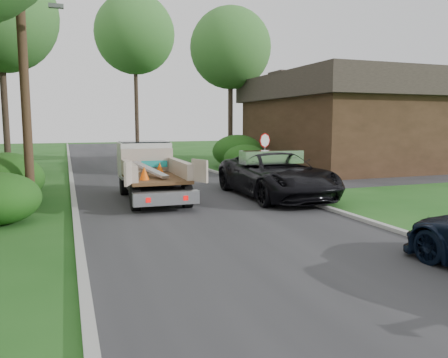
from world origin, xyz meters
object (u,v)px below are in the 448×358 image
house_right (339,120)px  flatbed_truck (148,167)px  black_pickup (276,175)px  tree_center_far (135,34)px  stop_sign (265,147)px  utility_pole (24,56)px  tree_right_far (231,48)px

house_right → flatbed_truck: 16.25m
flatbed_truck → black_pickup: (4.81, -1.87, -0.29)m
house_right → tree_center_far: 20.93m
flatbed_truck → stop_sign: bearing=23.3°
utility_pole → tree_right_far: bearing=49.2°
black_pickup → flatbed_truck: bearing=159.4°
stop_sign → black_pickup: size_ratio=0.38×
stop_sign → tree_right_far: (2.30, 11.00, 6.70)m
house_right → flatbed_truck: size_ratio=2.21×
tree_right_far → black_pickup: 17.68m
utility_pole → flatbed_truck: size_ratio=1.71×
tree_right_far → tree_center_far: tree_center_far is taller
tree_right_far → flatbed_truck: bearing=-122.6°
tree_right_far → black_pickup: bearing=-104.1°
utility_pole → tree_right_far: (12.98, 15.02, 3.31)m
tree_center_far → black_pickup: tree_center_far is taller
utility_pole → black_pickup: bearing=-3.0°
house_right → flatbed_truck: (-14.21, -7.63, -1.96)m
house_right → flatbed_truck: bearing=-151.8°
utility_pole → house_right: (18.48, 9.02, -2.01)m
stop_sign → black_pickup: stop_sign is taller
stop_sign → flatbed_truck: stop_sign is taller
tree_right_far → flatbed_truck: (-8.71, -13.63, -7.28)m
house_right → utility_pole: bearing=-154.0°
black_pickup → tree_center_far: bearing=94.3°
utility_pole → tree_right_far: 20.12m
tree_right_far → tree_center_far: 11.68m
utility_pole → tree_right_far: tree_right_far is taller
stop_sign → tree_right_far: bearing=78.2°
tree_center_far → stop_sign: bearing=-81.3°
tree_right_far → utility_pole: bearing=-130.8°
stop_sign → house_right: 9.37m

